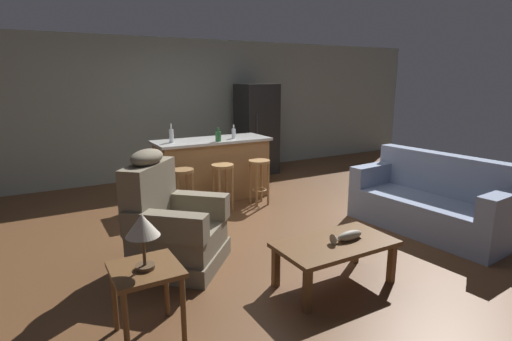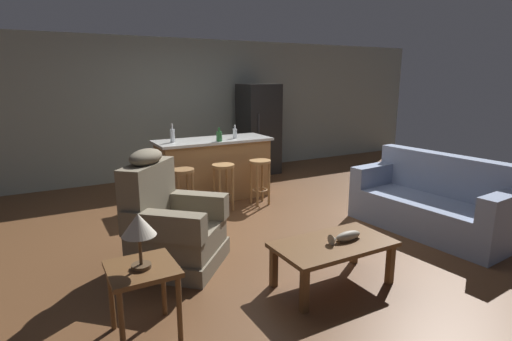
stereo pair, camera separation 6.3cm
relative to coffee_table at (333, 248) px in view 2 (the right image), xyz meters
name	(u,v)px [view 2 (the right image)]	position (x,y,z in m)	size (l,w,h in m)	color
ground_plane	(255,224)	(0.13, 1.73, -0.36)	(12.00, 12.00, 0.00)	brown
back_wall	(176,109)	(0.13, 4.85, 0.94)	(12.00, 0.05, 2.60)	#939E93
coffee_table	(333,248)	(0.00, 0.00, 0.00)	(1.10, 0.60, 0.42)	brown
fish_figurine	(345,237)	(0.11, -0.03, 0.10)	(0.34, 0.10, 0.10)	#4C3823
couch	(433,204)	(1.99, 0.47, -0.02)	(1.01, 1.97, 0.94)	#8493B2
recliner_near_lamp	(170,225)	(-1.18, 1.13, 0.06)	(1.19, 1.19, 1.20)	#756B56
end_table	(143,279)	(-1.70, 0.08, 0.10)	(0.48, 0.48, 0.56)	brown
table_lamp	(139,227)	(-1.71, 0.06, 0.50)	(0.24, 0.24, 0.41)	#4C3823
kitchen_island	(214,169)	(0.13, 3.08, 0.11)	(1.80, 0.70, 0.95)	#9E7042
bar_stool_left	(183,184)	(-0.59, 2.45, 0.11)	(0.32, 0.32, 0.68)	olive
bar_stool_middle	(223,179)	(0.01, 2.45, 0.11)	(0.32, 0.32, 0.68)	#A87A47
bar_stool_right	(260,174)	(0.62, 2.45, 0.11)	(0.32, 0.32, 0.68)	#A87A47
refrigerator	(259,129)	(1.62, 4.28, 0.52)	(0.70, 0.69, 1.76)	black
bottle_tall_green	(219,136)	(0.13, 2.84, 0.66)	(0.09, 0.09, 0.21)	#2D6B38
bottle_short_amber	(235,133)	(0.47, 3.00, 0.67)	(0.06, 0.06, 0.21)	silver
bottle_wine_dark	(172,135)	(-0.51, 3.08, 0.69)	(0.07, 0.07, 0.28)	silver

